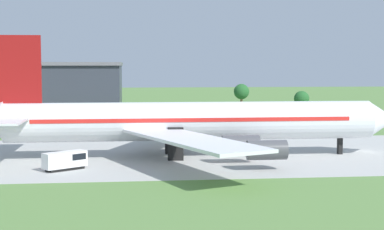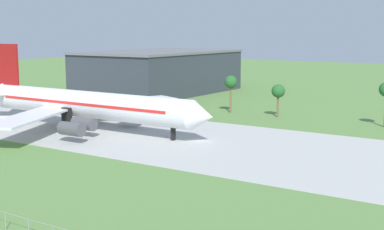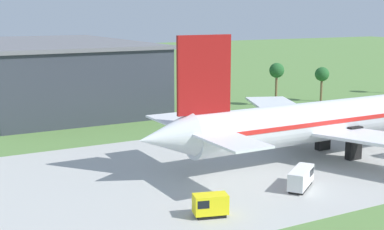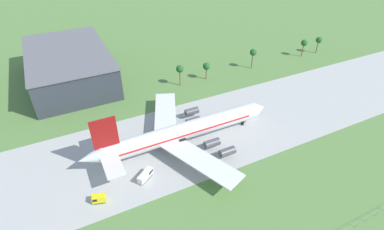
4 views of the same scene
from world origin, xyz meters
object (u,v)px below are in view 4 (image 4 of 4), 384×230
Objects in this scene: baggage_tug at (99,199)px; fuel_truck at (146,175)px; jet_airliner at (183,131)px; terminal_building at (70,66)px.

baggage_tug is 15.75m from fuel_truck.
fuel_truck is at bearing 10.07° from baggage_tug.
jet_airliner is 17.10× the size of baggage_tug.
baggage_tug is 0.67× the size of fuel_truck.
jet_airliner reaches higher than baggage_tug.
baggage_tug is at bearing -169.93° from fuel_truck.
baggage_tug is 0.07× the size of terminal_building.
terminal_building is at bearing 112.52° from jet_airliner.
fuel_truck is at bearing -150.18° from jet_airliner.
terminal_building is at bearing 86.88° from baggage_tug.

